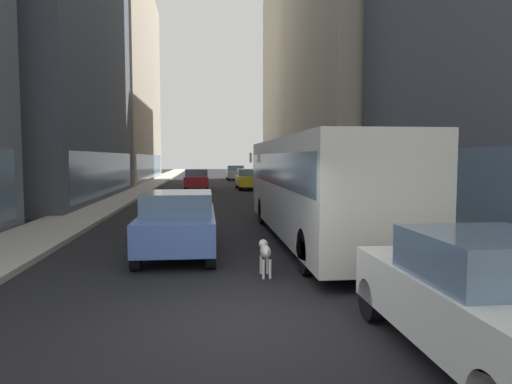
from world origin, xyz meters
The scene contains 12 objects.
ground_plane centered at (0.00, 35.00, 0.00)m, with size 120.00×120.00×0.00m, color black.
sidewalk_left centered at (-5.70, 35.00, 0.07)m, with size 2.40×110.00×0.15m, color #ADA89E.
sidewalk_right centered at (5.70, 35.00, 0.07)m, with size 2.40×110.00×0.15m, color #ADA89E.
building_left_far centered at (-11.90, 41.87, 10.21)m, with size 11.51×22.51×20.44m.
building_right_far centered at (11.90, 44.26, 10.96)m, with size 10.24×15.25×21.94m.
transit_bus centered at (2.80, 6.72, 1.78)m, with size 2.78×11.53×3.05m.
car_red_coupe centered at (-1.20, 29.36, 0.82)m, with size 1.83×4.72×1.62m.
car_silver_sedan centered at (2.80, 44.88, 0.82)m, with size 1.92×4.38×1.62m.
car_yellow_taxi centered at (2.80, 29.25, 0.82)m, with size 1.71×4.48×1.62m.
car_white_van centered at (2.80, -1.85, 0.82)m, with size 1.72×3.92×1.62m.
car_blue_hatchback centered at (-1.20, 5.14, 0.82)m, with size 1.87×4.60×1.62m.
dalmatian_dog centered at (0.76, 2.60, 0.51)m, with size 0.22×0.96×0.72m.
Camera 1 is at (-0.47, -6.99, 2.50)m, focal length 32.44 mm.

